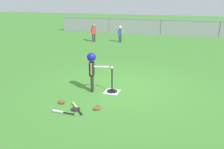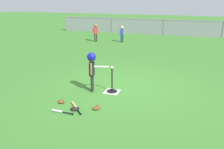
{
  "view_description": "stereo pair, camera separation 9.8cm",
  "coord_description": "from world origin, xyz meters",
  "px_view_note": "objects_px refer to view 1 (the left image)",
  "views": [
    {
      "loc": [
        1.65,
        -6.6,
        2.77
      ],
      "look_at": [
        -0.28,
        -0.37,
        0.55
      ],
      "focal_mm": 37.25,
      "sensor_mm": 36.0,
      "label": 1
    },
    {
      "loc": [
        1.74,
        -6.57,
        2.77
      ],
      "look_at": [
        -0.28,
        -0.37,
        0.55
      ],
      "focal_mm": 37.25,
      "sensor_mm": 36.0,
      "label": 2
    }
  ],
  "objects_px": {
    "batting_tee": "(112,88)",
    "glove_tossed_aside": "(75,109)",
    "batter_child": "(92,64)",
    "fielder_near_left": "(120,32)",
    "spare_bat_wood": "(76,107)",
    "fielder_deep_right": "(94,30)",
    "glove_near_bats": "(62,102)",
    "spare_bat_silver": "(60,112)",
    "baseball_on_tee": "(112,68)",
    "glove_by_plate": "(97,108)"
  },
  "relations": [
    {
      "from": "batter_child",
      "to": "glove_tossed_aside",
      "type": "height_order",
      "value": "batter_child"
    },
    {
      "from": "batting_tee",
      "to": "fielder_near_left",
      "type": "height_order",
      "value": "fielder_near_left"
    },
    {
      "from": "fielder_near_left",
      "to": "glove_tossed_aside",
      "type": "bearing_deg",
      "value": -81.77
    },
    {
      "from": "spare_bat_silver",
      "to": "fielder_near_left",
      "type": "bearing_deg",
      "value": 96.26
    },
    {
      "from": "baseball_on_tee",
      "to": "glove_near_bats",
      "type": "relative_size",
      "value": 0.28
    },
    {
      "from": "spare_bat_silver",
      "to": "glove_tossed_aside",
      "type": "distance_m",
      "value": 0.37
    },
    {
      "from": "batter_child",
      "to": "glove_by_plate",
      "type": "distance_m",
      "value": 1.46
    },
    {
      "from": "fielder_deep_right",
      "to": "baseball_on_tee",
      "type": "bearing_deg",
      "value": -64.78
    },
    {
      "from": "batter_child",
      "to": "spare_bat_silver",
      "type": "distance_m",
      "value": 1.76
    },
    {
      "from": "batting_tee",
      "to": "glove_near_bats",
      "type": "xyz_separation_m",
      "value": [
        -1.08,
        -1.16,
        -0.08
      ]
    },
    {
      "from": "fielder_deep_right",
      "to": "glove_tossed_aside",
      "type": "height_order",
      "value": "fielder_deep_right"
    },
    {
      "from": "fielder_deep_right",
      "to": "glove_near_bats",
      "type": "distance_m",
      "value": 8.94
    },
    {
      "from": "spare_bat_wood",
      "to": "glove_near_bats",
      "type": "distance_m",
      "value": 0.51
    },
    {
      "from": "glove_by_plate",
      "to": "fielder_deep_right",
      "type": "bearing_deg",
      "value": 111.92
    },
    {
      "from": "spare_bat_silver",
      "to": "glove_near_bats",
      "type": "height_order",
      "value": "glove_near_bats"
    },
    {
      "from": "baseball_on_tee",
      "to": "glove_near_bats",
      "type": "distance_m",
      "value": 1.74
    },
    {
      "from": "batting_tee",
      "to": "glove_near_bats",
      "type": "relative_size",
      "value": 2.77
    },
    {
      "from": "batter_child",
      "to": "fielder_near_left",
      "type": "relative_size",
      "value": 1.18
    },
    {
      "from": "spare_bat_wood",
      "to": "fielder_near_left",
      "type": "bearing_deg",
      "value": 98.04
    },
    {
      "from": "baseball_on_tee",
      "to": "spare_bat_wood",
      "type": "xyz_separation_m",
      "value": [
        -0.59,
        -1.3,
        -0.74
      ]
    },
    {
      "from": "batting_tee",
      "to": "glove_tossed_aside",
      "type": "height_order",
      "value": "batting_tee"
    },
    {
      "from": "glove_near_bats",
      "to": "glove_tossed_aside",
      "type": "bearing_deg",
      "value": -28.08
    },
    {
      "from": "glove_near_bats",
      "to": "spare_bat_silver",
      "type": "bearing_deg",
      "value": -64.82
    },
    {
      "from": "baseball_on_tee",
      "to": "fielder_near_left",
      "type": "relative_size",
      "value": 0.07
    },
    {
      "from": "batter_child",
      "to": "spare_bat_wood",
      "type": "relative_size",
      "value": 2.14
    },
    {
      "from": "fielder_near_left",
      "to": "glove_by_plate",
      "type": "height_order",
      "value": "fielder_near_left"
    },
    {
      "from": "spare_bat_silver",
      "to": "batting_tee",
      "type": "bearing_deg",
      "value": 63.52
    },
    {
      "from": "spare_bat_silver",
      "to": "glove_by_plate",
      "type": "bearing_deg",
      "value": 29.46
    },
    {
      "from": "fielder_deep_right",
      "to": "spare_bat_silver",
      "type": "relative_size",
      "value": 1.89
    },
    {
      "from": "batting_tee",
      "to": "glove_near_bats",
      "type": "bearing_deg",
      "value": -132.94
    },
    {
      "from": "fielder_deep_right",
      "to": "batter_child",
      "type": "bearing_deg",
      "value": -68.88
    },
    {
      "from": "glove_tossed_aside",
      "to": "baseball_on_tee",
      "type": "bearing_deg",
      "value": 69.57
    },
    {
      "from": "spare_bat_silver",
      "to": "glove_by_plate",
      "type": "xyz_separation_m",
      "value": [
        0.81,
        0.46,
        0.01
      ]
    },
    {
      "from": "glove_by_plate",
      "to": "glove_near_bats",
      "type": "bearing_deg",
      "value": 176.9
    },
    {
      "from": "baseball_on_tee",
      "to": "batting_tee",
      "type": "bearing_deg",
      "value": -90.0
    },
    {
      "from": "batter_child",
      "to": "fielder_deep_right",
      "type": "distance_m",
      "value": 8.11
    },
    {
      "from": "glove_by_plate",
      "to": "fielder_near_left",
      "type": "bearing_deg",
      "value": 101.64
    },
    {
      "from": "glove_near_bats",
      "to": "batter_child",
      "type": "bearing_deg",
      "value": 63.62
    },
    {
      "from": "batting_tee",
      "to": "batter_child",
      "type": "relative_size",
      "value": 0.6
    },
    {
      "from": "batting_tee",
      "to": "batter_child",
      "type": "height_order",
      "value": "batter_child"
    },
    {
      "from": "fielder_deep_right",
      "to": "glove_tossed_aside",
      "type": "distance_m",
      "value": 9.37
    },
    {
      "from": "batter_child",
      "to": "fielder_near_left",
      "type": "height_order",
      "value": "batter_child"
    },
    {
      "from": "batting_tee",
      "to": "glove_tossed_aside",
      "type": "distance_m",
      "value": 1.54
    },
    {
      "from": "fielder_near_left",
      "to": "glove_near_bats",
      "type": "distance_m",
      "value": 8.97
    },
    {
      "from": "batter_child",
      "to": "fielder_near_left",
      "type": "bearing_deg",
      "value": 99.31
    },
    {
      "from": "baseball_on_tee",
      "to": "spare_bat_silver",
      "type": "bearing_deg",
      "value": -116.48
    },
    {
      "from": "fielder_deep_right",
      "to": "glove_by_plate",
      "type": "bearing_deg",
      "value": -68.08
    },
    {
      "from": "fielder_near_left",
      "to": "batter_child",
      "type": "bearing_deg",
      "value": -80.69
    },
    {
      "from": "baseball_on_tee",
      "to": "fielder_deep_right",
      "type": "xyz_separation_m",
      "value": [
        -3.5,
        7.42,
        -0.04
      ]
    },
    {
      "from": "baseball_on_tee",
      "to": "fielder_near_left",
      "type": "height_order",
      "value": "fielder_near_left"
    }
  ]
}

